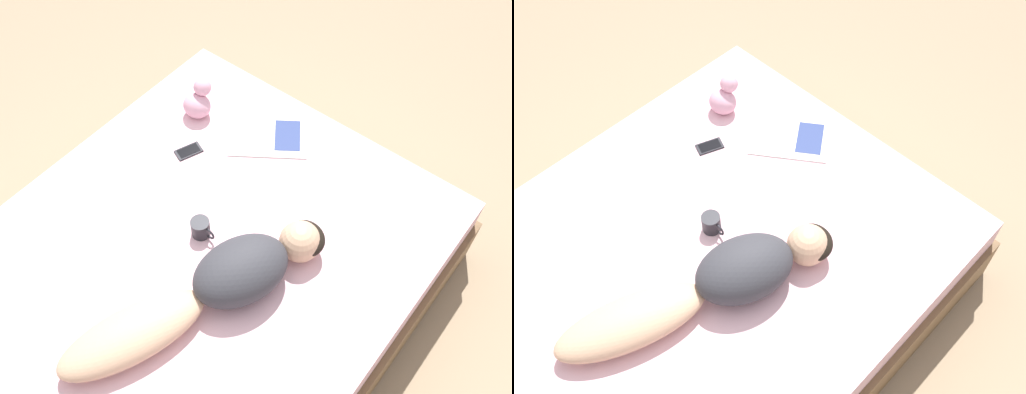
# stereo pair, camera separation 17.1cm
# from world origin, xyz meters

# --- Properties ---
(ground_plane) EXTENTS (12.00, 12.00, 0.00)m
(ground_plane) POSITION_xyz_m (0.00, 0.00, 0.00)
(ground_plane) COLOR #9E8466
(bed) EXTENTS (1.89, 2.15, 0.49)m
(bed) POSITION_xyz_m (0.00, 0.00, 0.24)
(bed) COLOR brown
(bed) RESTS_ON ground_plane
(person) EXTENTS (0.63, 1.25, 0.23)m
(person) POSITION_xyz_m (0.22, -0.15, 0.59)
(person) COLOR tan
(person) RESTS_ON bed
(open_magazine) EXTENTS (0.51, 0.49, 0.01)m
(open_magazine) POSITION_xyz_m (-0.18, 0.74, 0.49)
(open_magazine) COLOR silver
(open_magazine) RESTS_ON bed
(coffee_mug) EXTENTS (0.13, 0.09, 0.09)m
(coffee_mug) POSITION_xyz_m (-0.05, 0.06, 0.54)
(coffee_mug) COLOR #232328
(coffee_mug) RESTS_ON bed
(cell_phone) EXTENTS (0.12, 0.15, 0.01)m
(cell_phone) POSITION_xyz_m (-0.44, 0.39, 0.49)
(cell_phone) COLOR black
(cell_phone) RESTS_ON bed
(plush_toy) EXTENTS (0.15, 0.17, 0.21)m
(plush_toy) POSITION_xyz_m (-0.58, 0.63, 0.58)
(plush_toy) COLOR #DB9EB2
(plush_toy) RESTS_ON bed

